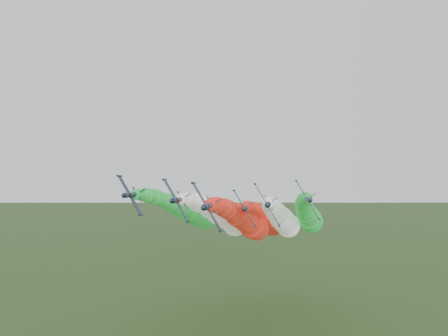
{
  "coord_description": "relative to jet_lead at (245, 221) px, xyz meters",
  "views": [
    {
      "loc": [
        11.38,
        -98.26,
        46.13
      ],
      "look_at": [
        0.83,
        1.75,
        49.48
      ],
      "focal_mm": 35.0,
      "sensor_mm": 36.0,
      "label": 1
    }
  ],
  "objects": [
    {
      "name": "jet_outer_right",
      "position": [
        21.23,
        22.62,
        0.49
      ],
      "size": [
        14.98,
        81.26,
        20.84
      ],
      "rotation": [
        0.0,
        1.04,
        0.0
      ],
      "color": "#101B32",
      "rests_on": "ground"
    },
    {
      "name": "jet_lead",
      "position": [
        0.0,
        0.0,
        0.0
      ],
      "size": [
        14.78,
        81.06,
        20.64
      ],
      "rotation": [
        0.0,
        1.04,
        0.0
      ],
      "color": "#101B32",
      "rests_on": "ground"
    },
    {
      "name": "jet_outer_left",
      "position": [
        -21.14,
        16.29,
        1.85
      ],
      "size": [
        14.62,
        80.9,
        20.48
      ],
      "rotation": [
        0.0,
        1.04,
        0.0
      ],
      "color": "#101B32",
      "rests_on": "ground"
    },
    {
      "name": "jet_inner_left",
      "position": [
        -8.47,
        11.33,
        0.7
      ],
      "size": [
        15.45,
        81.73,
        21.31
      ],
      "rotation": [
        0.0,
        1.04,
        0.0
      ],
      "color": "#101B32",
      "rests_on": "ground"
    },
    {
      "name": "jet_inner_right",
      "position": [
        11.49,
        13.79,
        -0.18
      ],
      "size": [
        15.09,
        81.37,
        20.95
      ],
      "rotation": [
        0.0,
        1.04,
        0.0
      ],
      "color": "#101B32",
      "rests_on": "ground"
    },
    {
      "name": "jet_trail",
      "position": [
        5.41,
        27.22,
        -1.66
      ],
      "size": [
        14.62,
        80.9,
        20.48
      ],
      "rotation": [
        0.0,
        1.04,
        0.0
      ],
      "color": "#101B32",
      "rests_on": "ground"
    }
  ]
}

